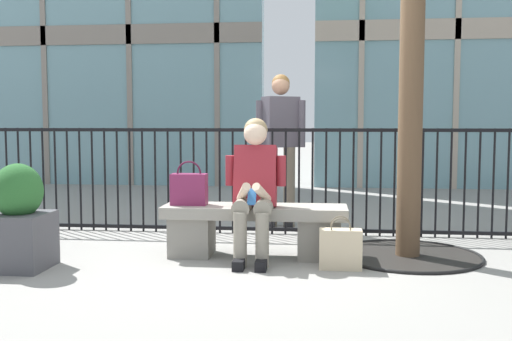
# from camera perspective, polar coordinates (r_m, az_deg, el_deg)

# --- Properties ---
(ground_plane) EXTENTS (60.00, 60.00, 0.00)m
(ground_plane) POSITION_cam_1_polar(r_m,az_deg,el_deg) (5.13, -0.12, -8.47)
(ground_plane) COLOR gray
(stone_bench) EXTENTS (1.60, 0.44, 0.45)m
(stone_bench) POSITION_cam_1_polar(r_m,az_deg,el_deg) (5.07, -0.12, -5.49)
(stone_bench) COLOR gray
(stone_bench) RESTS_ON ground
(seated_person_with_phone) EXTENTS (0.52, 0.66, 1.21)m
(seated_person_with_phone) POSITION_cam_1_polar(r_m,az_deg,el_deg) (4.89, -0.15, -1.39)
(seated_person_with_phone) COLOR gray
(seated_person_with_phone) RESTS_ON ground
(handbag_on_bench) EXTENTS (0.31, 0.15, 0.39)m
(handbag_on_bench) POSITION_cam_1_polar(r_m,az_deg,el_deg) (5.11, -6.61, -1.77)
(handbag_on_bench) COLOR #7A234C
(handbag_on_bench) RESTS_ON stone_bench
(shopping_bag) EXTENTS (0.34, 0.15, 0.42)m
(shopping_bag) POSITION_cam_1_polar(r_m,az_deg,el_deg) (4.72, 8.32, -7.61)
(shopping_bag) COLOR beige
(shopping_bag) RESTS_ON ground
(bystander_at_railing) EXTENTS (0.55, 0.38, 1.71)m
(bystander_at_railing) POSITION_cam_1_polar(r_m,az_deg,el_deg) (6.48, 2.43, 3.22)
(bystander_at_railing) COLOR #6B6051
(bystander_at_railing) RESTS_ON ground
(plaza_railing) EXTENTS (9.39, 0.04, 1.12)m
(plaza_railing) POSITION_cam_1_polar(r_m,az_deg,el_deg) (6.07, 0.96, -1.01)
(plaza_railing) COLOR black
(plaza_railing) RESTS_ON ground
(planter) EXTENTS (0.46, 0.46, 0.85)m
(planter) POSITION_cam_1_polar(r_m,az_deg,el_deg) (5.01, -22.33, -4.57)
(planter) COLOR #4C4C51
(planter) RESTS_ON ground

